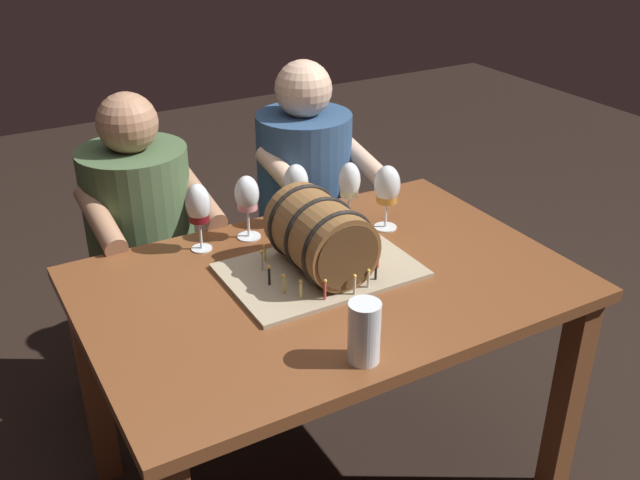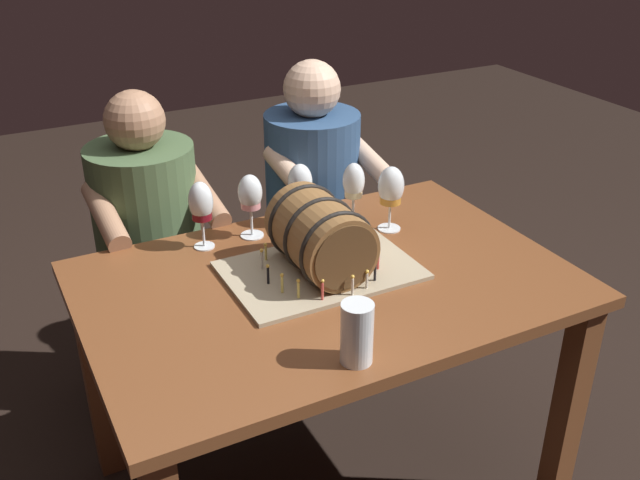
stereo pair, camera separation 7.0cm
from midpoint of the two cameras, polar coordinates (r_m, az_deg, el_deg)
The scene contains 10 objects.
dining_table at distance 2.02m, azimuth -0.42°, elevation -5.85°, with size 1.30×0.88×0.75m.
barrel_cake at distance 1.94m, azimuth -1.03°, elevation -0.02°, with size 0.51×0.35×0.22m.
wine_glass_white at distance 2.21m, azimuth 1.43°, elevation 4.49°, with size 0.07×0.07×0.20m.
wine_glass_rose at distance 2.13m, azimuth -6.70°, elevation 3.41°, with size 0.07×0.07×0.20m.
wine_glass_amber at distance 2.18m, azimuth 4.38°, elevation 4.13°, with size 0.08×0.08×0.20m.
wine_glass_empty at distance 2.20m, azimuth -2.81°, elevation 4.49°, with size 0.07×0.07×0.20m.
wine_glass_red at distance 2.08m, azimuth -10.52°, elevation 2.60°, with size 0.07×0.07×0.21m.
beer_pint at distance 1.62m, azimuth 2.24°, elevation -7.52°, with size 0.07×0.07×0.15m.
person_seated_left at distance 2.54m, azimuth -14.32°, elevation -2.03°, with size 0.39×0.48×1.13m.
person_seated_right at distance 2.73m, azimuth -1.90°, elevation 1.25°, with size 0.39×0.47×1.15m.
Camera 1 is at (-0.85, -1.46, 1.74)m, focal length 40.66 mm.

